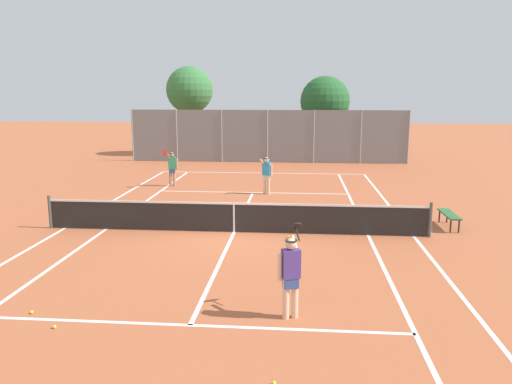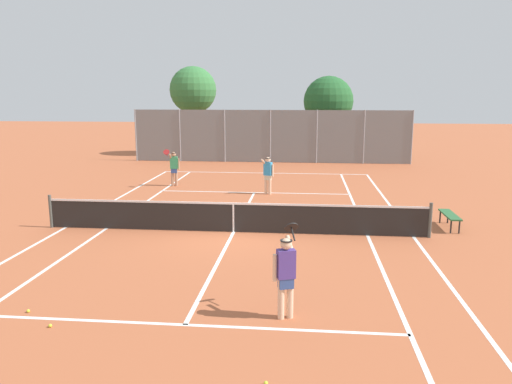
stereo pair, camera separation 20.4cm
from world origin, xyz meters
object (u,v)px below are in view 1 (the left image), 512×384
object	(u,v)px
courtside_bench	(449,215)
player_near_side	(291,272)
tree_behind_left	(190,92)
loose_tennis_ball_1	(289,237)
tennis_net	(234,217)
player_far_right	(267,173)
tree_behind_right	(327,102)
loose_tennis_ball_2	(274,383)
loose_tennis_ball_3	(32,312)
loose_tennis_ball_4	(54,327)
player_far_left	(172,167)
loose_tennis_ball_0	(158,208)

from	to	relation	value
courtside_bench	player_near_side	bearing A→B (deg)	-125.17
courtside_bench	tree_behind_left	size ratio (longest dim) A/B	0.24
loose_tennis_ball_1	player_near_side	bearing A→B (deg)	-88.53
tennis_net	player_far_right	world-z (taller)	player_far_right
player_far_right	tree_behind_right	size ratio (longest dim) A/B	0.29
tree_behind_right	loose_tennis_ball_2	bearing A→B (deg)	-94.38
player_far_right	loose_tennis_ball_3	size ratio (longest dim) A/B	24.24
loose_tennis_ball_2	tree_behind_right	world-z (taller)	tree_behind_right
player_near_side	tennis_net	bearing A→B (deg)	107.46
loose_tennis_ball_2	courtside_bench	bearing A→B (deg)	61.09
tennis_net	loose_tennis_ball_4	distance (m)	7.19
tennis_net	loose_tennis_ball_3	bearing A→B (deg)	-117.55
tennis_net	loose_tennis_ball_4	world-z (taller)	tennis_net
player_far_left	tree_behind_right	world-z (taller)	tree_behind_right
loose_tennis_ball_1	tree_behind_left	size ratio (longest dim) A/B	0.01
loose_tennis_ball_2	loose_tennis_ball_3	size ratio (longest dim) A/B	1.00
loose_tennis_ball_3	tree_behind_left	size ratio (longest dim) A/B	0.01
loose_tennis_ball_1	courtside_bench	distance (m)	5.40
courtside_bench	tree_behind_left	distance (m)	22.92
player_far_left	loose_tennis_ball_1	distance (m)	9.87
player_far_left	loose_tennis_ball_2	size ratio (longest dim) A/B	26.88
player_near_side	loose_tennis_ball_3	xyz separation A→B (m)	(-5.08, -0.27, -0.89)
player_near_side	tree_behind_right	world-z (taller)	tree_behind_right
loose_tennis_ball_1	loose_tennis_ball_2	distance (m)	7.76
loose_tennis_ball_4	courtside_bench	distance (m)	12.24
player_near_side	player_far_left	xyz separation A→B (m)	(-5.75, 13.53, 0.00)
loose_tennis_ball_3	loose_tennis_ball_2	bearing A→B (deg)	-22.64
tennis_net	loose_tennis_ball_2	bearing A→B (deg)	-78.55
loose_tennis_ball_4	loose_tennis_ball_2	bearing A→B (deg)	-19.61
tennis_net	loose_tennis_ball_1	xyz separation A→B (m)	(1.72, -0.45, -0.48)
loose_tennis_ball_2	tree_behind_left	distance (m)	29.43
loose_tennis_ball_3	player_far_left	bearing A→B (deg)	92.80
player_near_side	loose_tennis_ball_3	size ratio (longest dim) A/B	26.88
player_near_side	loose_tennis_ball_3	distance (m)	5.16
player_far_right	courtside_bench	distance (m)	7.98
player_near_side	loose_tennis_ball_2	bearing A→B (deg)	-94.82
player_far_left	tree_behind_left	world-z (taller)	tree_behind_left
player_near_side	tree_behind_left	world-z (taller)	tree_behind_left
tree_behind_right	loose_tennis_ball_3	bearing A→B (deg)	-105.24
loose_tennis_ball_4	tree_behind_right	size ratio (longest dim) A/B	0.01
courtside_bench	tree_behind_right	size ratio (longest dim) A/B	0.28
player_far_left	tree_behind_right	xyz separation A→B (m)	(7.69, 11.95, 2.75)
loose_tennis_ball_0	tree_behind_right	world-z (taller)	tree_behind_right
tennis_net	tree_behind_right	bearing A→B (deg)	79.03
tree_behind_right	courtside_bench	bearing A→B (deg)	-80.56
tree_behind_right	loose_tennis_ball_4	bearing A→B (deg)	-103.39
loose_tennis_ball_3	courtside_bench	distance (m)	12.48
loose_tennis_ball_0	tree_behind_right	xyz separation A→B (m)	(7.08, 16.59, 3.65)
player_far_left	loose_tennis_ball_3	xyz separation A→B (m)	(0.67, -13.80, -0.89)
loose_tennis_ball_1	loose_tennis_ball_4	world-z (taller)	same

